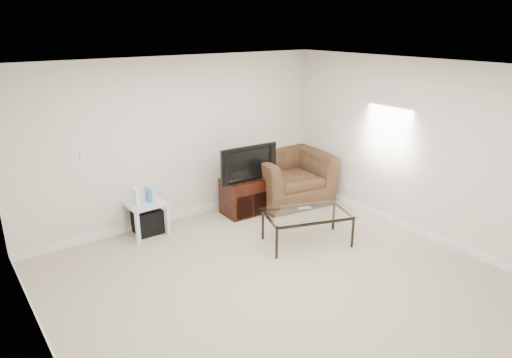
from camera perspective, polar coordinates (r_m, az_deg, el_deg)
floor at (r=5.53m, az=3.23°, el=-13.19°), size 5.00×5.00×0.00m
ceiling at (r=4.71m, az=3.80°, el=13.53°), size 5.00×5.00×0.00m
wall_back at (r=7.00m, az=-9.65°, el=4.72°), size 5.00×0.02×2.50m
wall_left at (r=4.01m, az=-25.61°, el=-8.04°), size 0.02×5.00×2.50m
wall_right at (r=6.79m, az=20.05°, el=3.37°), size 0.02×5.00×2.50m
plate_back at (r=6.52m, az=-20.63°, el=2.68°), size 0.12×0.02×0.12m
plate_right_switch at (r=7.75m, az=10.24°, el=6.06°), size 0.02×0.09×0.13m
plate_right_outlet at (r=7.82m, az=11.41°, el=-1.17°), size 0.02×0.08×0.12m
tv_stand at (r=7.36m, az=-1.39°, el=-2.13°), size 0.73×0.52×0.59m
dvd_player at (r=7.26m, az=-1.24°, el=-0.78°), size 0.42×0.30×0.06m
television at (r=7.15m, az=-1.30°, el=2.12°), size 0.92×0.23×0.57m
side_table at (r=6.86m, az=-13.61°, el=-4.71°), size 0.54×0.54×0.50m
subwoofer at (r=6.92m, az=-13.40°, el=-5.14°), size 0.38×0.38×0.37m
game_console at (r=6.67m, az=-14.74°, el=-2.15°), size 0.06×0.17×0.23m
game_case at (r=6.74m, az=-13.28°, el=-1.94°), size 0.05×0.15×0.20m
recliner at (r=7.78m, az=4.04°, el=1.17°), size 1.41×1.03×1.14m
coffee_table at (r=6.43m, az=6.39°, el=-6.08°), size 1.34×1.03×0.46m
remote at (r=6.44m, az=6.07°, el=-3.64°), size 0.19×0.11×0.02m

